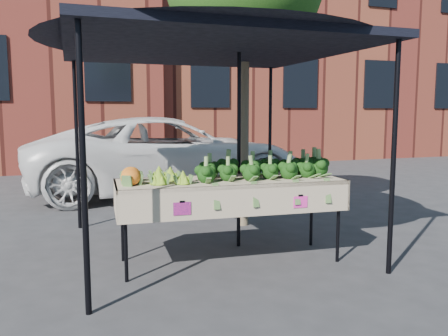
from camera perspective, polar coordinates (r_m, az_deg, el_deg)
ground at (r=5.14m, az=-0.57°, el=-11.27°), size 90.00×90.00×0.00m
table at (r=4.93m, az=0.75°, el=-6.63°), size 2.44×0.94×0.90m
canopy at (r=5.33m, az=-1.96°, el=4.40°), size 3.16×3.16×2.74m
broccoli_heap at (r=4.99m, az=4.89°, el=0.31°), size 1.60×0.57×0.26m
romanesco_cluster at (r=4.68m, az=-7.07°, el=-0.53°), size 0.43×0.57×0.20m
cauliflower_pair at (r=4.66m, az=-11.61°, el=-0.79°), size 0.23×0.43×0.18m
vehicle at (r=9.21m, az=-7.08°, el=13.94°), size 1.55×2.54×5.47m
street_tree at (r=6.42m, az=2.52°, el=11.23°), size 2.12×2.12×4.17m
building_right at (r=19.32m, az=7.87°, el=14.78°), size 12.00×8.00×8.50m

